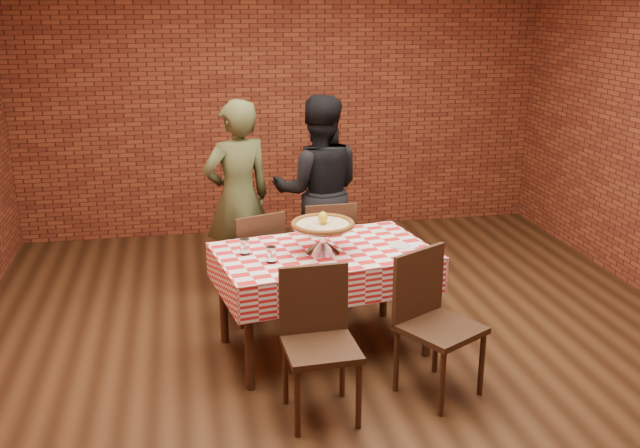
# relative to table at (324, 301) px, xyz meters

# --- Properties ---
(ground) EXTENTS (6.00, 6.00, 0.00)m
(ground) POSITION_rel_table_xyz_m (0.15, -0.15, -0.38)
(ground) COLOR black
(ground) RESTS_ON ground
(back_wall) EXTENTS (5.50, 0.00, 5.50)m
(back_wall) POSITION_rel_table_xyz_m (0.15, 2.85, 1.08)
(back_wall) COLOR maroon
(back_wall) RESTS_ON ground
(table) EXTENTS (1.57, 1.10, 0.75)m
(table) POSITION_rel_table_xyz_m (0.00, 0.00, 0.00)
(table) COLOR #3B2316
(table) RESTS_ON ground
(tablecloth) EXTENTS (1.61, 1.14, 0.25)m
(tablecloth) POSITION_rel_table_xyz_m (0.00, 0.00, 0.26)
(tablecloth) COLOR red
(tablecloth) RESTS_ON table
(pizza_stand) EXTENTS (0.49, 0.49, 0.19)m
(pizza_stand) POSITION_rel_table_xyz_m (-0.01, -0.04, 0.48)
(pizza_stand) COLOR silver
(pizza_stand) RESTS_ON tablecloth
(pizza) EXTENTS (0.50, 0.50, 0.03)m
(pizza) POSITION_rel_table_xyz_m (-0.01, -0.04, 0.58)
(pizza) COLOR beige
(pizza) RESTS_ON pizza_stand
(lemon) EXTENTS (0.08, 0.08, 0.09)m
(lemon) POSITION_rel_table_xyz_m (-0.01, -0.04, 0.63)
(lemon) COLOR yellow
(lemon) RESTS_ON pizza
(water_glass_left) EXTENTS (0.08, 0.08, 0.11)m
(water_glass_left) POSITION_rel_table_xyz_m (-0.39, -0.17, 0.44)
(water_glass_left) COLOR white
(water_glass_left) RESTS_ON tablecloth
(water_glass_right) EXTENTS (0.08, 0.08, 0.11)m
(water_glass_right) POSITION_rel_table_xyz_m (-0.54, 0.02, 0.44)
(water_glass_right) COLOR white
(water_glass_right) RESTS_ON tablecloth
(side_plate) EXTENTS (0.17, 0.17, 0.01)m
(side_plate) POSITION_rel_table_xyz_m (0.54, -0.03, 0.39)
(side_plate) COLOR white
(side_plate) RESTS_ON tablecloth
(sweetener_packet_a) EXTENTS (0.06, 0.06, 0.00)m
(sweetener_packet_a) POSITION_rel_table_xyz_m (0.62, -0.08, 0.39)
(sweetener_packet_a) COLOR white
(sweetener_packet_a) RESTS_ON tablecloth
(sweetener_packet_b) EXTENTS (0.06, 0.05, 0.00)m
(sweetener_packet_b) POSITION_rel_table_xyz_m (0.64, -0.05, 0.39)
(sweetener_packet_b) COLOR white
(sweetener_packet_b) RESTS_ON tablecloth
(condiment_caddy) EXTENTS (0.12, 0.11, 0.13)m
(condiment_caddy) POSITION_rel_table_xyz_m (-0.01, 0.31, 0.45)
(condiment_caddy) COLOR silver
(condiment_caddy) RESTS_ON tablecloth
(chair_near_left) EXTENTS (0.44, 0.44, 0.91)m
(chair_near_left) POSITION_rel_table_xyz_m (-0.19, -0.85, 0.08)
(chair_near_left) COLOR #3B2316
(chair_near_left) RESTS_ON ground
(chair_near_right) EXTENTS (0.60, 0.60, 0.92)m
(chair_near_right) POSITION_rel_table_xyz_m (0.60, -0.73, 0.09)
(chair_near_right) COLOR #3B2316
(chair_near_right) RESTS_ON ground
(chair_far_left) EXTENTS (0.52, 0.52, 0.88)m
(chair_far_left) POSITION_rel_table_xyz_m (-0.44, 0.66, 0.07)
(chair_far_left) COLOR #3B2316
(chair_far_left) RESTS_ON ground
(chair_far_right) EXTENTS (0.42, 0.42, 0.89)m
(chair_far_right) POSITION_rel_table_xyz_m (0.18, 0.83, 0.07)
(chair_far_right) COLOR #3B2316
(chair_far_right) RESTS_ON ground
(diner_olive) EXTENTS (0.70, 0.58, 1.65)m
(diner_olive) POSITION_rel_table_xyz_m (-0.49, 1.21, 0.45)
(diner_olive) COLOR #454828
(diner_olive) RESTS_ON ground
(diner_black) EXTENTS (0.89, 0.74, 1.66)m
(diner_black) POSITION_rel_table_xyz_m (0.21, 1.29, 0.45)
(diner_black) COLOR black
(diner_black) RESTS_ON ground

